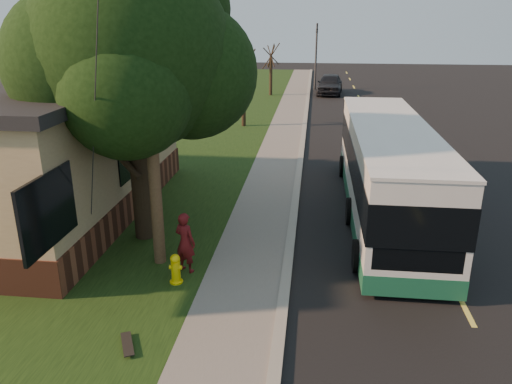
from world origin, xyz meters
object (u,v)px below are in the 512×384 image
Objects in this scene: bare_tree_far at (271,70)px; traffic_signal at (316,52)px; fire_hydrant at (176,269)px; skateboarder at (185,242)px; transit_bus at (387,168)px; skateboard_main at (127,344)px; utility_pole at (147,83)px; bare_tree_near at (243,89)px; distant_car at (330,84)px; leafy_tree at (134,54)px.

traffic_signal reaches higher than bare_tree_far.
bare_tree_far is at bearing 90.76° from fire_hydrant.
transit_bus is at bearing -115.66° from skateboarder.
transit_bus is 9.72m from skateboard_main.
utility_pole is 33.26m from traffic_signal.
bare_tree_near reaches higher than fire_hydrant.
transit_bus is 7.00× the size of skateboarder.
bare_tree_far is (0.50, 12.00, -0.15)m from bare_tree_near.
bare_tree_near is 14.59m from distant_car.
traffic_signal reaches higher than fire_hydrant.
bare_tree_far is 29.43m from skateboarder.
skateboarder is 3.22m from skateboard_main.
fire_hydrant is 30.04m from bare_tree_far.
bare_tree_far is (-0.40, 30.00, 1.57)m from fire_hydrant.
fire_hydrant is 7.63m from transit_bus.
skateboarder is at bearing 82.99° from skateboard_main.
utility_pole is 31.22m from distant_car.
skateboard_main is (-5.77, -7.69, -1.45)m from transit_bus.
leafy_tree is at bearing -92.50° from bare_tree_near.
utility_pole is 11.50× the size of skateboard_main.
traffic_signal is 0.51× the size of transit_bus.
distant_car is (4.60, 34.08, 0.69)m from skateboard_main.
traffic_signal is (4.67, 31.35, -2.00)m from leafy_tree.
bare_tree_near reaches higher than skateboarder.
distant_car is at bearing -73.81° from skateboarder.
utility_pole reaches higher than fire_hydrant.
fire_hydrant is at bearing -54.62° from utility_pole.
utility_pole is 1.16× the size of leafy_tree.
skateboarder is at bearing -93.21° from distant_car.
distant_car is at bearing -63.41° from traffic_signal.
skateboarder is 0.32× the size of distant_car.
skateboard_main is at bearing -83.14° from utility_pole.
bare_tree_near is 0.40× the size of transit_bus.
transit_bus reaches higher than skateboarder.
fire_hydrant is 0.09× the size of leafy_tree.
utility_pole is at bearing -94.78° from distant_car.
fire_hydrant is 31.86m from distant_car.
skateboard_main is 34.40m from distant_car.
bare_tree_near is 12.01m from bare_tree_far.
utility_pole is at bearing 96.86° from skateboard_main.
leafy_tree is 5.02× the size of skateboarder.
bare_tree_far is 0.37× the size of transit_bus.
skateboarder is (-3.00, -33.40, -2.32)m from traffic_signal.
bare_tree_far is at bearing 90.21° from skateboard_main.
skateboard_main is at bearing -89.79° from bare_tree_far.
traffic_signal reaches higher than bare_tree_near.
utility_pole reaches higher than skateboarder.
leafy_tree is 1.42× the size of traffic_signal.
bare_tree_far reaches higher than skateboard_main.
transit_bus is (2.38, -28.82, -1.59)m from traffic_signal.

